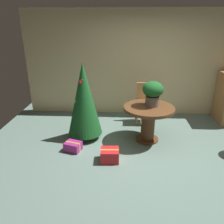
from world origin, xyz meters
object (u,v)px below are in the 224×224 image
(gift_box_purple, at_px, (73,146))
(gift_box_red, at_px, (110,155))
(round_dining_table, at_px, (149,117))
(flower_vase, at_px, (153,92))
(holiday_tree, at_px, (84,99))
(wooden_chair_far, at_px, (145,100))

(gift_box_purple, bearing_deg, gift_box_red, -22.67)
(round_dining_table, relative_size, gift_box_purple, 2.86)
(flower_vase, relative_size, holiday_tree, 0.31)
(holiday_tree, bearing_deg, gift_box_red, -56.01)
(gift_box_red, distance_m, gift_box_purple, 0.78)
(wooden_chair_far, height_order, holiday_tree, holiday_tree)
(flower_vase, distance_m, wooden_chair_far, 1.02)
(flower_vase, height_order, gift_box_purple, flower_vase)
(round_dining_table, distance_m, gift_box_purple, 1.59)
(round_dining_table, bearing_deg, gift_box_purple, -161.29)
(wooden_chair_far, bearing_deg, gift_box_purple, -134.97)
(holiday_tree, height_order, gift_box_red, holiday_tree)
(wooden_chair_far, distance_m, gift_box_red, 1.94)
(gift_box_red, bearing_deg, round_dining_table, 47.20)
(wooden_chair_far, height_order, gift_box_red, wooden_chair_far)
(round_dining_table, relative_size, flower_vase, 2.05)
(gift_box_purple, bearing_deg, holiday_tree, 74.21)
(holiday_tree, distance_m, gift_box_purple, 0.95)
(round_dining_table, xyz_separation_m, gift_box_red, (-0.73, -0.79, -0.40))
(holiday_tree, relative_size, gift_box_purple, 4.51)
(flower_vase, height_order, gift_box_red, flower_vase)
(gift_box_red, bearing_deg, flower_vase, 47.15)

